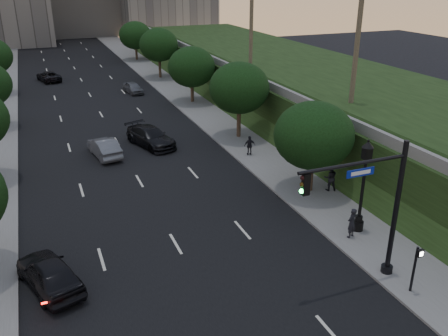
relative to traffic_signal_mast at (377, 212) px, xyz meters
name	(u,v)px	position (x,y,z in m)	size (l,w,h in m)	color
ground	(207,298)	(-7.75, 1.55, -3.67)	(160.00, 160.00, 0.00)	black
road_surface	(104,120)	(-7.75, 31.55, -3.66)	(16.00, 140.00, 0.02)	black
sidewalk_right	(201,109)	(2.50, 31.55, -3.60)	(4.50, 140.00, 0.15)	slate
embankment	(307,86)	(14.25, 29.55, -1.67)	(18.00, 90.00, 4.00)	black
parapet_wall	(236,70)	(5.75, 29.55, 0.68)	(0.35, 90.00, 0.70)	slate
tree_right_a	(314,135)	(2.55, 9.55, 0.35)	(5.20, 5.20, 6.24)	#38281C
tree_right_b	(239,88)	(2.55, 21.55, 0.84)	(5.20, 5.20, 6.74)	#38281C
tree_right_c	(192,67)	(2.55, 34.55, 0.35)	(5.20, 5.20, 6.24)	#38281C
tree_right_d	(159,45)	(2.55, 48.55, 0.84)	(5.20, 5.20, 6.74)	#38281C
tree_right_e	(135,35)	(2.55, 63.55, 0.35)	(5.20, 5.20, 6.24)	#38281C
traffic_signal_mast	(377,212)	(0.00, 0.00, 0.00)	(5.68, 0.56, 7.00)	black
street_lamp	(362,191)	(2.28, 3.92, -1.04)	(0.64, 0.64, 5.62)	black
pedestrian_signal	(416,266)	(1.13, -1.67, -2.11)	(0.30, 0.33, 2.50)	black
sedan_near_left	(49,273)	(-14.30, 5.06, -2.87)	(1.90, 4.73, 1.61)	black
sedan_mid_left	(104,147)	(-9.24, 21.43, -2.92)	(1.60, 4.60, 1.51)	#5A5D62
sedan_far_left	(49,76)	(-11.82, 52.31, -3.00)	(2.24, 4.86, 1.35)	black
sedan_near_right	(151,137)	(-5.20, 22.46, -2.87)	(2.24, 5.51, 1.60)	black
sedan_far_right	(133,88)	(-2.69, 41.53, -3.01)	(1.57, 3.90, 1.33)	#5A5D62
pedestrian_a	(352,223)	(1.43, 3.43, -2.65)	(0.64, 0.42, 1.75)	black
pedestrian_b	(330,178)	(3.76, 9.02, -2.61)	(0.89, 0.69, 1.83)	black
pedestrian_c	(250,145)	(1.54, 17.04, -2.74)	(0.92, 0.38, 1.57)	black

